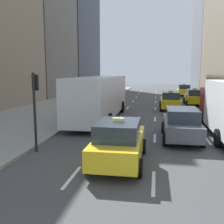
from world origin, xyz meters
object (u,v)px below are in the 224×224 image
(taxi_lead, at_px, (170,101))
(taxi_fourth, at_px, (194,97))
(taxi_third, at_px, (119,142))
(city_bus, at_px, (100,96))
(traffic_light_pole, at_px, (35,99))
(sedan_black_near, at_px, (181,124))
(taxi_second, at_px, (184,90))

(taxi_lead, height_order, taxi_fourth, same)
(taxi_third, distance_m, city_bus, 10.08)
(taxi_third, distance_m, traffic_light_pole, 4.35)
(city_bus, bearing_deg, taxi_lead, 47.27)
(taxi_lead, bearing_deg, taxi_fourth, 56.31)
(taxi_fourth, relative_size, traffic_light_pole, 1.22)
(sedan_black_near, bearing_deg, taxi_fourth, 79.89)
(taxi_lead, bearing_deg, city_bus, -132.73)
(taxi_second, distance_m, taxi_third, 31.81)
(taxi_third, xyz_separation_m, sedan_black_near, (2.80, 4.21, -0.01))
(city_bus, bearing_deg, taxi_third, -73.74)
(taxi_lead, distance_m, city_bus, 8.32)
(taxi_lead, bearing_deg, sedan_black_near, -90.00)
(taxi_third, xyz_separation_m, city_bus, (-2.81, 9.64, 0.91))
(taxi_lead, distance_m, sedan_black_near, 11.50)
(sedan_black_near, bearing_deg, traffic_light_pole, -154.45)
(taxi_third, bearing_deg, sedan_black_near, 56.40)
(sedan_black_near, xyz_separation_m, city_bus, (-5.61, 5.42, 0.91))
(taxi_fourth, bearing_deg, taxi_third, -105.71)
(taxi_second, height_order, city_bus, city_bus)
(taxi_lead, bearing_deg, taxi_second, 79.83)
(taxi_fourth, xyz_separation_m, city_bus, (-8.41, -10.27, 0.91))
(taxi_fourth, relative_size, sedan_black_near, 0.96)
(taxi_second, xyz_separation_m, taxi_third, (-5.60, -31.32, 0.00))
(taxi_fourth, distance_m, sedan_black_near, 15.95)
(taxi_lead, distance_m, taxi_third, 15.96)
(taxi_lead, bearing_deg, traffic_light_pole, -114.63)
(taxi_third, bearing_deg, traffic_light_pole, 165.96)
(taxi_third, xyz_separation_m, taxi_fourth, (5.60, 19.91, 0.00))
(city_bus, distance_m, traffic_light_pole, 8.75)
(taxi_third, height_order, taxi_fourth, same)
(taxi_fourth, height_order, traffic_light_pole, traffic_light_pole)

